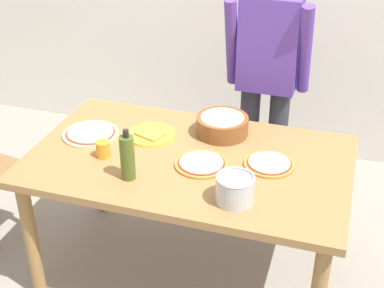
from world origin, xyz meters
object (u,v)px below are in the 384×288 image
Objects in this scene: dining_table at (189,173)px; pizza_cooked_on_tray at (269,164)px; olive_oil_bottle at (127,157)px; cup_orange at (103,149)px; steel_pot at (235,189)px; pizza_second_cooked at (201,164)px; person_cook at (267,74)px; plate_with_slice at (151,134)px; pizza_raw_on_board at (90,133)px; popcorn_bowl at (222,124)px.

pizza_cooked_on_tray is at bearing 6.54° from dining_table.
olive_oil_bottle is 3.01× the size of cup_orange.
olive_oil_bottle is 0.52m from steel_pot.
cup_orange is at bearing -163.57° from dining_table.
pizza_second_cooked is at bearing 35.23° from olive_oil_bottle.
plate_with_slice is at bearing -129.75° from person_cook.
pizza_raw_on_board is at bearing -139.68° from person_cook.
olive_oil_bottle reaches higher than pizza_second_cooked.
pizza_second_cooked is 0.40m from plate_with_slice.
popcorn_bowl is (0.09, 0.29, 0.15)m from dining_table.
pizza_second_cooked is at bearing 132.94° from steel_pot.
person_cook reaches higher than olive_oil_bottle.
popcorn_bowl reaches higher than cup_orange.
popcorn_bowl reaches higher than pizza_second_cooked.
person_cook is 5.37× the size of pizza_raw_on_board.
person_cook reaches higher than cup_orange.
person_cook reaches higher than dining_table.
dining_table is at bearing -108.19° from popcorn_bowl.
cup_orange reaches higher than pizza_second_cooked.
pizza_raw_on_board is 0.49m from olive_oil_bottle.
cup_orange reaches higher than pizza_cooked_on_tray.
dining_table is at bearing -107.70° from person_cook.
popcorn_bowl is at bearing 60.48° from olive_oil_bottle.
olive_oil_bottle is (-0.61, -0.31, 0.10)m from pizza_cooked_on_tray.
steel_pot is (0.52, -0.03, -0.05)m from olive_oil_bottle.
pizza_second_cooked is 1.52× the size of steel_pot.
olive_oil_bottle is at bearing 176.33° from steel_pot.
plate_with_slice is 3.06× the size of cup_orange.
plate_with_slice is 0.38m from popcorn_bowl.
pizza_raw_on_board is 3.55× the size of cup_orange.
pizza_cooked_on_tray is 0.69m from olive_oil_bottle.
pizza_second_cooked is (-0.16, -0.81, -0.17)m from person_cook.
plate_with_slice is (-0.34, 0.20, -0.00)m from pizza_second_cooked.
pizza_raw_on_board is 0.25m from cup_orange.
person_cook is 1.12m from olive_oil_bottle.
pizza_raw_on_board and pizza_cooked_on_tray have the same top height.
plate_with_slice is at bearing 141.79° from steel_pot.
pizza_second_cooked is 1.03× the size of olive_oil_bottle.
pizza_raw_on_board reaches higher than dining_table.
cup_orange reaches higher than pizza_raw_on_board.
plate_with_slice is 0.93× the size of popcorn_bowl.
plate_with_slice reaches higher than pizza_raw_on_board.
steel_pot is (0.57, -0.45, 0.06)m from plate_with_slice.
steel_pot reaches higher than dining_table.
person_cook reaches higher than pizza_raw_on_board.
plate_with_slice reaches higher than pizza_cooked_on_tray.
olive_oil_bottle is at bearing -119.52° from popcorn_bowl.
person_cook is 0.75m from pizza_cooked_on_tray.
steel_pot is at bearing -38.21° from plate_with_slice.
person_cook is at bearing 40.32° from pizza_raw_on_board.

